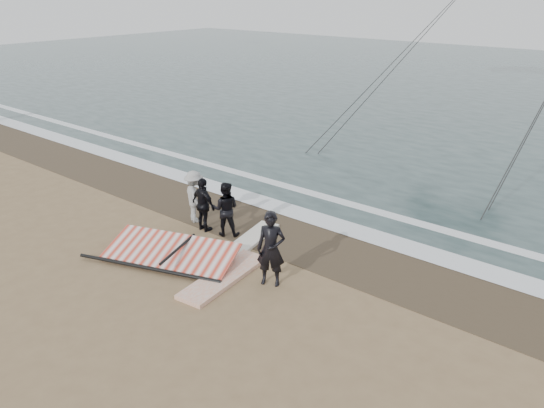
{
  "coord_description": "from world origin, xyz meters",
  "views": [
    {
      "loc": [
        8.32,
        -6.74,
        6.81
      ],
      "look_at": [
        0.4,
        3.0,
        1.6
      ],
      "focal_mm": 35.0,
      "sensor_mm": 36.0,
      "label": 1
    }
  ],
  "objects_px": {
    "man_main": "(271,249)",
    "board_cream": "(252,238)",
    "board_white": "(224,277)",
    "sail_rig": "(173,251)"
  },
  "relations": [
    {
      "from": "man_main",
      "to": "board_cream",
      "type": "relative_size",
      "value": 0.84
    },
    {
      "from": "man_main",
      "to": "board_white",
      "type": "height_order",
      "value": "man_main"
    },
    {
      "from": "board_white",
      "to": "board_cream",
      "type": "height_order",
      "value": "board_white"
    },
    {
      "from": "man_main",
      "to": "board_cream",
      "type": "distance_m",
      "value": 2.63
    },
    {
      "from": "man_main",
      "to": "sail_rig",
      "type": "height_order",
      "value": "man_main"
    },
    {
      "from": "man_main",
      "to": "board_white",
      "type": "bearing_deg",
      "value": -178.53
    },
    {
      "from": "man_main",
      "to": "sail_rig",
      "type": "xyz_separation_m",
      "value": [
        -2.87,
        -0.63,
        -0.76
      ]
    },
    {
      "from": "board_cream",
      "to": "board_white",
      "type": "bearing_deg",
      "value": -77.91
    },
    {
      "from": "sail_rig",
      "to": "man_main",
      "type": "bearing_deg",
      "value": 12.38
    },
    {
      "from": "man_main",
      "to": "board_white",
      "type": "relative_size",
      "value": 0.69
    }
  ]
}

